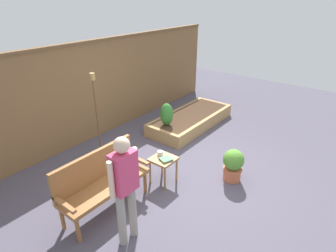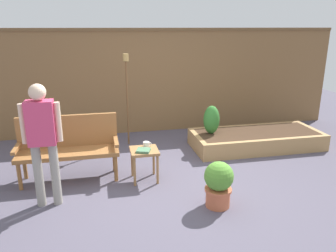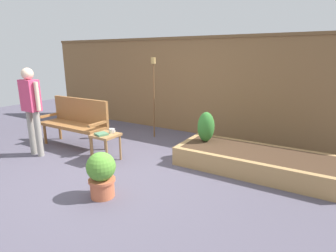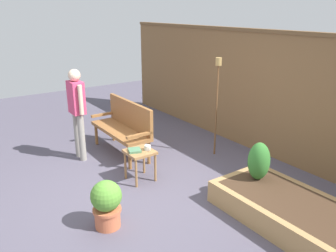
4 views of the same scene
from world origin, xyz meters
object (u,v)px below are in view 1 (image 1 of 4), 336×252
garden_bench (101,177)px  book_on_table (166,159)px  potted_boxwood (233,164)px  shrub_near_bench (167,114)px  tiki_torch (95,101)px  person_by_bench (125,183)px  side_table (163,162)px  cup_on_table (160,153)px

garden_bench → book_on_table: bearing=-20.9°
potted_boxwood → shrub_near_bench: (0.58, 1.95, 0.24)m
shrub_near_bench → tiki_torch: (-1.47, 0.57, 0.62)m
tiki_torch → person_by_bench: (-1.21, -2.03, -0.24)m
tiki_torch → person_by_bench: size_ratio=1.10×
side_table → tiki_torch: 1.77m
shrub_near_bench → person_by_bench: bearing=-151.4°
cup_on_table → tiki_torch: size_ratio=0.07×
side_table → person_by_bench: 1.46m
cup_on_table → person_by_bench: 1.51m
garden_bench → cup_on_table: (1.13, -0.22, -0.03)m
book_on_table → shrub_near_bench: bearing=57.5°
garden_bench → tiki_torch: bearing=51.8°
book_on_table → garden_bench: bearing=178.6°
book_on_table → side_table: bearing=93.7°
person_by_bench → cup_on_table: bearing=22.1°
cup_on_table → shrub_near_bench: size_ratio=0.24×
book_on_table → person_by_bench: bearing=-144.5°
garden_bench → shrub_near_bench: garden_bench is taller
person_by_bench → shrub_near_bench: bearing=28.6°
book_on_table → person_by_bench: (-1.27, -0.36, 0.44)m
garden_bench → book_on_table: (1.06, -0.40, -0.05)m
tiki_torch → cup_on_table: bearing=-84.8°
garden_bench → cup_on_table: garden_bench is taller
book_on_table → tiki_torch: 1.80m
book_on_table → tiki_torch: bearing=111.7°
book_on_table → tiki_torch: tiki_torch is taller
cup_on_table → book_on_table: 0.20m
shrub_near_bench → person_by_bench: size_ratio=0.34×
potted_boxwood → tiki_torch: bearing=109.3°
book_on_table → shrub_near_bench: shrub_near_bench is taller
cup_on_table → potted_boxwood: size_ratio=0.21×
side_table → shrub_near_bench: (1.38, 1.02, 0.16)m
potted_boxwood → person_by_bench: person_by_bench is taller
shrub_near_bench → tiki_torch: size_ratio=0.30×
side_table → shrub_near_bench: shrub_near_bench is taller
side_table → book_on_table: 0.13m
person_by_bench → book_on_table: bearing=16.0°
potted_boxwood → tiki_torch: size_ratio=0.35×
garden_bench → side_table: size_ratio=3.00×
side_table → cup_on_table: bearing=64.8°
potted_boxwood → tiki_torch: (-0.88, 2.52, 0.85)m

